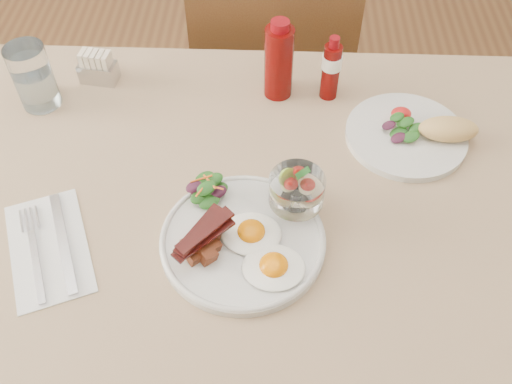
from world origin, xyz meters
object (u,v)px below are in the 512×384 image
object	(u,v)px
main_plate	(243,241)
second_plate	(416,133)
chair_far	(273,69)
ketchup_bottle	(279,61)
sugar_caddy	(98,68)
table	(267,229)
water_glass	(34,80)
hot_sauce_bottle	(331,69)
fruit_cup	(297,190)

from	to	relation	value
main_plate	second_plate	bearing A→B (deg)	39.02
chair_far	ketchup_bottle	world-z (taller)	chair_far
main_plate	second_plate	size ratio (longest dim) A/B	1.09
ketchup_bottle	sugar_caddy	bearing A→B (deg)	176.16
table	main_plate	size ratio (longest dim) A/B	4.75
second_plate	water_glass	size ratio (longest dim) A/B	1.89
water_glass	second_plate	bearing A→B (deg)	-5.71
ketchup_bottle	sugar_caddy	size ratio (longest dim) A/B	2.09
chair_far	table	bearing A→B (deg)	-90.00
second_plate	water_glass	distance (m)	0.77
ketchup_bottle	sugar_caddy	distance (m)	0.39
chair_far	main_plate	size ratio (longest dim) A/B	3.32
ketchup_bottle	second_plate	bearing A→B (deg)	-25.11
table	hot_sauce_bottle	bearing A→B (deg)	67.52
chair_far	second_plate	size ratio (longest dim) A/B	3.61
main_plate	hot_sauce_bottle	xyz separation A→B (m)	(0.16, 0.39, 0.06)
fruit_cup	sugar_caddy	world-z (taller)	fruit_cup
main_plate	ketchup_bottle	xyz separation A→B (m)	(0.05, 0.39, 0.07)
fruit_cup	sugar_caddy	xyz separation A→B (m)	(-0.42, 0.35, -0.04)
table	ketchup_bottle	xyz separation A→B (m)	(0.01, 0.29, 0.17)
table	chair_far	world-z (taller)	chair_far
ketchup_bottle	main_plate	bearing A→B (deg)	-97.70
main_plate	ketchup_bottle	size ratio (longest dim) A/B	1.60
ketchup_bottle	fruit_cup	bearing A→B (deg)	-83.92
chair_far	fruit_cup	world-z (taller)	chair_far
table	main_plate	world-z (taller)	main_plate
chair_far	fruit_cup	xyz separation A→B (m)	(0.05, -0.70, 0.30)
sugar_caddy	water_glass	bearing A→B (deg)	-135.88
main_plate	sugar_caddy	world-z (taller)	sugar_caddy
table	main_plate	bearing A→B (deg)	-112.12
fruit_cup	hot_sauce_bottle	bearing A→B (deg)	77.46
second_plate	ketchup_bottle	bearing A→B (deg)	154.89
chair_far	water_glass	world-z (taller)	chair_far
fruit_cup	second_plate	distance (m)	0.32
ketchup_bottle	water_glass	world-z (taller)	ketchup_bottle
ketchup_bottle	water_glass	size ratio (longest dim) A/B	1.28
chair_far	water_glass	size ratio (longest dim) A/B	6.82
chair_far	second_plate	world-z (taller)	chair_far
hot_sauce_bottle	water_glass	bearing A→B (deg)	-175.51
sugar_caddy	table	bearing A→B (deg)	-32.64
main_plate	second_plate	world-z (taller)	second_plate
second_plate	sugar_caddy	bearing A→B (deg)	166.86
chair_far	hot_sauce_bottle	bearing A→B (deg)	-72.14
table	water_glass	world-z (taller)	water_glass
table	chair_far	size ratio (longest dim) A/B	1.43
hot_sauce_bottle	sugar_caddy	bearing A→B (deg)	176.48
main_plate	ketchup_bottle	world-z (taller)	ketchup_bottle
hot_sauce_bottle	water_glass	distance (m)	0.60
hot_sauce_bottle	water_glass	size ratio (longest dim) A/B	1.06
hot_sauce_bottle	main_plate	bearing A→B (deg)	-112.39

